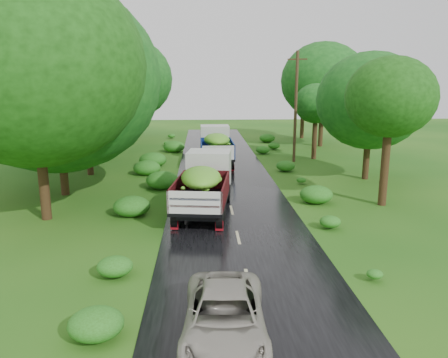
{
  "coord_description": "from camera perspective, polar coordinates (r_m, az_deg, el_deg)",
  "views": [
    {
      "loc": [
        -1.51,
        -13.55,
        6.61
      ],
      "look_at": [
        -0.4,
        7.86,
        1.7
      ],
      "focal_mm": 35.0,
      "sensor_mm": 36.0,
      "label": 1
    }
  ],
  "objects": [
    {
      "name": "ground",
      "position": [
        15.15,
        3.14,
        -12.99
      ],
      "size": [
        120.0,
        120.0,
        0.0
      ],
      "primitive_type": "plane",
      "color": "#164E10",
      "rests_on": "ground"
    },
    {
      "name": "road",
      "position": [
        19.75,
        1.61,
        -6.63
      ],
      "size": [
        6.5,
        80.0,
        0.02
      ],
      "primitive_type": "cube",
      "color": "black",
      "rests_on": "ground"
    },
    {
      "name": "road_lines",
      "position": [
        20.68,
        1.39,
        -5.68
      ],
      "size": [
        0.12,
        69.6,
        0.0
      ],
      "color": "#BFB78C",
      "rests_on": "road"
    },
    {
      "name": "truck_near",
      "position": [
        22.08,
        -2.52,
        -0.28
      ],
      "size": [
        3.19,
        6.9,
        2.8
      ],
      "rotation": [
        0.0,
        0.0,
        -0.13
      ],
      "color": "black",
      "rests_on": "ground"
    },
    {
      "name": "truck_far",
      "position": [
        34.68,
        -1.06,
        4.61
      ],
      "size": [
        2.49,
        6.82,
        2.85
      ],
      "rotation": [
        0.0,
        0.0,
        0.01
      ],
      "color": "black",
      "rests_on": "ground"
    },
    {
      "name": "car",
      "position": [
        11.73,
        0.07,
        -17.57
      ],
      "size": [
        2.35,
        4.71,
        1.28
      ],
      "primitive_type": "imported",
      "rotation": [
        0.0,
        0.0,
        -0.05
      ],
      "color": "#A8A296",
      "rests_on": "road"
    },
    {
      "name": "utility_pole",
      "position": [
        35.79,
        9.35,
        9.4
      ],
      "size": [
        1.5,
        0.59,
        8.8
      ],
      "rotation": [
        0.0,
        0.0,
        -0.32
      ],
      "color": "#382616",
      "rests_on": "ground"
    },
    {
      "name": "trees_left",
      "position": [
        35.26,
        -17.01,
        12.64
      ],
      "size": [
        5.93,
        34.57,
        9.55
      ],
      "color": "black",
      "rests_on": "ground"
    },
    {
      "name": "trees_right",
      "position": [
        38.26,
        14.16,
        11.1
      ],
      "size": [
        5.87,
        30.4,
        8.3
      ],
      "color": "black",
      "rests_on": "ground"
    },
    {
      "name": "shrubs",
      "position": [
        28.29,
        0.18,
        0.11
      ],
      "size": [
        11.9,
        44.0,
        0.7
      ],
      "color": "#265B15",
      "rests_on": "ground"
    }
  ]
}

